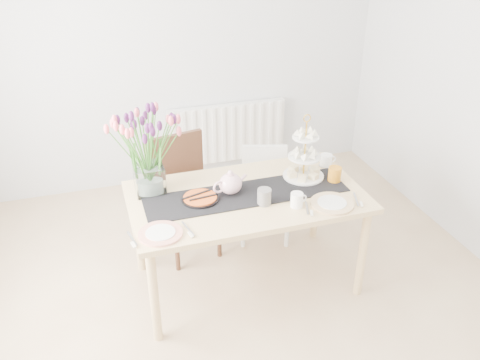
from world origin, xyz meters
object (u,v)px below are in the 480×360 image
object	(u,v)px
cake_stand	(304,162)
plate_left	(160,233)
cream_jug	(326,160)
chair_brown	(182,187)
plate_right	(332,203)
chair_white	(264,186)
teapot	(231,184)
radiator	(227,133)
dining_table	(247,204)
tart_tin	(200,199)
mug_orange	(335,175)
mug_white	(297,200)
mug_grey	(264,197)
tulip_vase	(145,139)

from	to	relation	value
cake_stand	plate_left	distance (m)	1.19
cake_stand	cream_jug	bearing A→B (deg)	26.41
chair_brown	cream_jug	size ratio (longest dim) A/B	10.36
plate_right	chair_white	bearing A→B (deg)	98.89
chair_brown	cake_stand	xyz separation A→B (m)	(0.81, -0.47, 0.32)
teapot	plate_right	size ratio (longest dim) A/B	0.88
radiator	dining_table	distance (m)	1.78
chair_brown	tart_tin	size ratio (longest dim) A/B	3.76
dining_table	mug_orange	xyz separation A→B (m)	(0.66, -0.01, 0.13)
dining_table	cream_jug	xyz separation A→B (m)	(0.71, 0.23, 0.12)
cake_stand	tart_tin	world-z (taller)	cake_stand
cream_jug	mug_white	size ratio (longest dim) A/B	0.93
cake_stand	mug_white	xyz separation A→B (m)	(-0.21, -0.36, -0.08)
cream_jug	dining_table	bearing A→B (deg)	-158.05
plate_left	mug_orange	bearing A→B (deg)	12.23
cream_jug	mug_grey	bearing A→B (deg)	-145.02
dining_table	chair_brown	bearing A→B (deg)	120.18
cake_stand	mug_white	world-z (taller)	cake_stand
cake_stand	teapot	xyz separation A→B (m)	(-0.57, -0.07, -0.05)
chair_white	mug_grey	distance (m)	0.89
radiator	dining_table	xyz separation A→B (m)	(-0.36, -1.72, 0.22)
mug_grey	plate_right	distance (m)	0.45
tulip_vase	mug_grey	bearing A→B (deg)	-29.80
dining_table	chair_white	xyz separation A→B (m)	(0.36, 0.60, -0.24)
plate_left	cake_stand	bearing A→B (deg)	19.94
cream_jug	plate_right	bearing A→B (deg)	-107.72
dining_table	plate_left	xyz separation A→B (m)	(-0.65, -0.29, 0.08)
chair_brown	mug_orange	size ratio (longest dim) A/B	8.57
tulip_vase	cream_jug	xyz separation A→B (m)	(1.33, -0.02, -0.35)
mug_white	chair_brown	bearing A→B (deg)	119.43
chair_white	plate_left	bearing A→B (deg)	-120.78
dining_table	tulip_vase	xyz separation A→B (m)	(-0.62, 0.24, 0.48)
tulip_vase	cake_stand	distance (m)	1.13
cream_jug	mug_white	world-z (taller)	mug_white
tulip_vase	plate_right	distance (m)	1.30
teapot	cream_jug	world-z (taller)	teapot
tart_tin	mug_grey	xyz separation A→B (m)	(0.39, -0.17, 0.04)
cream_jug	tart_tin	distance (m)	1.05
teapot	tart_tin	xyz separation A→B (m)	(-0.22, -0.02, -0.06)
chair_brown	plate_right	world-z (taller)	chair_brown
tart_tin	mug_white	distance (m)	0.64
chair_brown	plate_left	xyz separation A→B (m)	(-0.31, -0.88, 0.20)
radiator	mug_grey	bearing A→B (deg)	-98.87
teapot	mug_grey	size ratio (longest dim) A/B	2.31
tulip_vase	teapot	distance (m)	0.64
mug_white	radiator	bearing A→B (deg)	80.48
mug_orange	plate_left	bearing A→B (deg)	136.97
cream_jug	cake_stand	bearing A→B (deg)	-149.47
radiator	tart_tin	size ratio (longest dim) A/B	4.75
chair_white	teapot	xyz separation A→B (m)	(-0.46, -0.56, 0.40)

